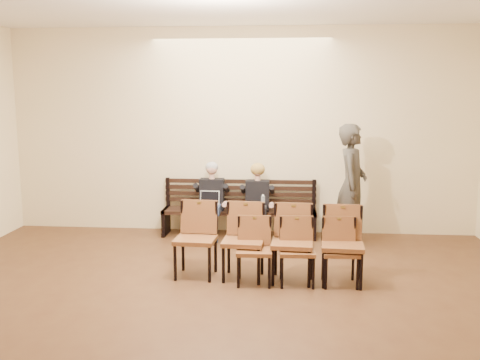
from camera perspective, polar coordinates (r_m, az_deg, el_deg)
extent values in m
cube|color=beige|center=(9.19, 0.12, 5.22)|extent=(8.00, 0.02, 3.50)
cube|color=black|center=(9.08, -0.10, -4.58)|extent=(2.60, 0.90, 0.45)
cube|color=silver|center=(8.77, -3.36, -2.81)|extent=(0.37, 0.32, 0.23)
cylinder|color=silver|center=(8.62, 2.46, -3.05)|extent=(0.08, 0.08, 0.22)
cube|color=black|center=(8.99, 10.73, -5.56)|extent=(0.35, 0.25, 0.24)
imported|color=#38342E|center=(8.60, 11.87, 0.44)|extent=(0.71, 0.91, 2.22)
cube|color=brown|center=(6.92, 2.95, -6.70)|extent=(2.44, 0.69, 0.99)
cube|color=brown|center=(6.82, 6.11, -7.61)|extent=(1.54, 0.53, 0.85)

